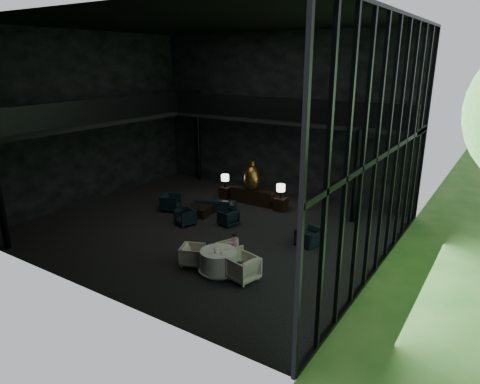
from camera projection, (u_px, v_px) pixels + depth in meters
The scene contains 35 objects.
floor at pixel (208, 227), 17.84m from camera, with size 14.00×12.00×0.02m, color black.
ceiling at pixel (203, 22), 15.46m from camera, with size 14.00×12.00×0.02m, color black.
wall_back at pixel (279, 116), 21.44m from camera, with size 14.00×0.04×8.00m, color black.
wall_front at pixel (74, 162), 11.86m from camera, with size 14.00×0.04×8.00m, color black.
wall_left at pixel (89, 119), 20.31m from camera, with size 0.04×12.00×8.00m, color black.
curtain_wall at pixel (387, 153), 13.01m from camera, with size 0.20×12.00×8.00m, color black, non-canonical shape.
mezzanine_left at pixel (103, 121), 19.79m from camera, with size 2.00×12.00×0.25m, color black.
mezzanine_back at pixel (288, 120), 20.12m from camera, with size 12.00×2.00×0.25m, color black.
railing_left at pixel (117, 109), 19.08m from camera, with size 0.06×12.00×1.00m, color black.
railing_back at pixel (278, 109), 19.14m from camera, with size 12.00×0.06×1.00m, color black.
column_nw at pixel (198, 146), 24.41m from camera, with size 0.24×0.24×4.00m, color black.
column_ne at pixel (356, 177), 17.92m from camera, with size 0.24×0.24×4.00m, color black.
console at pixel (253, 196), 20.72m from camera, with size 2.26×0.51×0.72m, color black.
bronze_urn at pixel (252, 177), 20.36m from camera, with size 0.76×0.76×1.42m.
side_table_left at pixel (226, 192), 21.57m from camera, with size 0.52×0.52×0.58m, color black.
table_lamp_left at pixel (225, 178), 21.32m from camera, with size 0.39×0.39×0.65m.
side_table_right at pixel (281, 204), 19.80m from camera, with size 0.54×0.54×0.59m, color black.
table_lamp_right at pixel (281, 188), 19.54m from camera, with size 0.40×0.40×0.66m.
sofa at pixel (214, 203), 19.78m from camera, with size 1.88×0.55×0.74m, color black.
lounge_armchair_west at pixel (171, 201), 19.75m from camera, with size 0.88×0.82×0.90m, color black.
lounge_armchair_east at pixel (228, 217), 18.01m from camera, with size 0.66×0.62×0.68m, color black.
lounge_armchair_south at pixel (185, 216), 18.04m from camera, with size 0.72×0.67×0.74m, color black.
window_armchair at pixel (311, 235), 16.04m from camera, with size 0.91×0.59×0.80m, color black.
coffee_table at pixel (199, 211), 19.19m from camera, with size 0.95×0.95×0.42m, color black.
dining_table at pixel (218, 262), 14.05m from camera, with size 1.36×1.36×0.75m.
dining_chair_north at pixel (229, 252), 14.76m from camera, with size 0.70×0.65×0.72m, color beige.
dining_chair_east at pixel (243, 266), 13.48m from camera, with size 0.95×0.89×0.97m, color #B8B5B0.
dining_chair_west at pixel (193, 254), 14.52m from camera, with size 0.73×0.69×0.75m, color silver.
child at pixel (235, 241), 14.68m from camera, with size 0.27×0.27×0.57m.
plate_a at pixel (211, 252), 13.81m from camera, with size 0.26×0.26×0.02m, color white.
plate_b at pixel (227, 249), 14.04m from camera, with size 0.19×0.19×0.01m, color white.
saucer at pixel (224, 255), 13.63m from camera, with size 0.16×0.16×0.01m, color white.
coffee_cup at pixel (221, 252), 13.70m from camera, with size 0.09×0.09×0.07m, color white.
cereal_bowl at pixel (216, 249), 14.00m from camera, with size 0.15×0.15×0.08m, color white.
cream_pot at pixel (215, 252), 13.73m from camera, with size 0.06×0.06×0.07m, color #99999E.
Camera 1 is at (10.21, -13.14, 6.72)m, focal length 32.00 mm.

